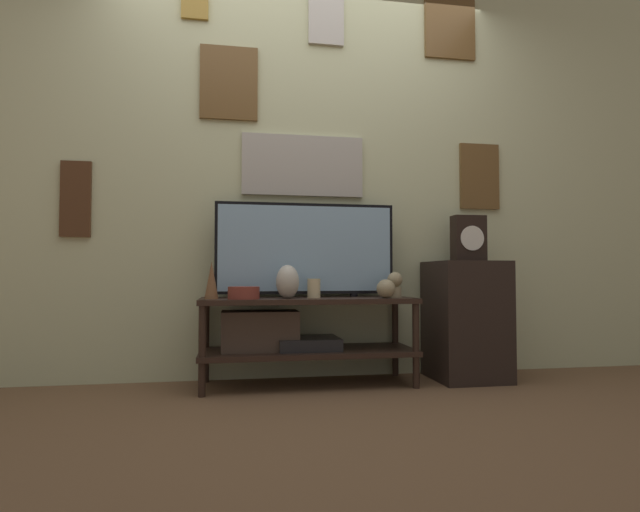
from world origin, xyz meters
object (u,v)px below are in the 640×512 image
(candle_jar, at_px, (314,288))
(television, at_px, (306,249))
(vase_wide_bowl, at_px, (244,293))
(vase_round_glass, at_px, (386,289))
(mantel_clock, at_px, (468,239))
(vase_slim_bronze, at_px, (212,280))
(vase_urn_stoneware, at_px, (288,282))
(decorative_bust, at_px, (395,284))

(candle_jar, bearing_deg, television, 106.32)
(vase_wide_bowl, bearing_deg, vase_round_glass, -2.69)
(television, relative_size, mantel_clock, 3.71)
(vase_slim_bronze, bearing_deg, vase_urn_stoneware, -4.20)
(vase_urn_stoneware, height_order, mantel_clock, mantel_clock)
(candle_jar, bearing_deg, vase_wide_bowl, -168.23)
(television, relative_size, vase_urn_stoneware, 5.69)
(television, bearing_deg, candle_jar, -73.68)
(vase_urn_stoneware, bearing_deg, candle_jar, 19.76)
(vase_wide_bowl, relative_size, candle_jar, 1.56)
(television, height_order, vase_wide_bowl, television)
(vase_round_glass, relative_size, vase_slim_bronze, 0.52)
(vase_slim_bronze, height_order, mantel_clock, mantel_clock)
(vase_round_glass, bearing_deg, vase_wide_bowl, 177.31)
(vase_round_glass, height_order, vase_wide_bowl, vase_round_glass)
(vase_wide_bowl, distance_m, decorative_bust, 0.90)
(television, distance_m, mantel_clock, 1.05)
(vase_round_glass, relative_size, mantel_clock, 0.37)
(vase_slim_bronze, bearing_deg, vase_wide_bowl, -18.17)
(candle_jar, distance_m, mantel_clock, 1.07)
(vase_wide_bowl, distance_m, mantel_clock, 1.47)
(candle_jar, relative_size, mantel_clock, 0.38)
(vase_slim_bronze, distance_m, mantel_clock, 1.63)
(vase_urn_stoneware, relative_size, vase_wide_bowl, 1.09)
(mantel_clock, bearing_deg, candle_jar, -176.27)
(vase_wide_bowl, relative_size, mantel_clock, 0.60)
(decorative_bust, bearing_deg, vase_slim_bronze, 179.47)
(vase_round_glass, xyz_separation_m, vase_slim_bronze, (-1.00, 0.10, 0.05))
(mantel_clock, bearing_deg, television, 177.72)
(vase_wide_bowl, bearing_deg, vase_slim_bronze, 161.83)
(decorative_bust, distance_m, mantel_clock, 0.61)
(vase_wide_bowl, bearing_deg, television, 27.03)
(vase_slim_bronze, relative_size, decorative_bust, 1.39)
(decorative_bust, height_order, mantel_clock, mantel_clock)
(television, height_order, vase_urn_stoneware, television)
(vase_wide_bowl, distance_m, candle_jar, 0.42)
(vase_wide_bowl, xyz_separation_m, decorative_bust, (0.90, 0.05, 0.05))
(television, bearing_deg, decorative_bust, -15.59)
(vase_round_glass, relative_size, decorative_bust, 0.72)
(vase_slim_bronze, distance_m, vase_wide_bowl, 0.20)
(mantel_clock, bearing_deg, decorative_bust, -168.96)
(television, height_order, vase_slim_bronze, television)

